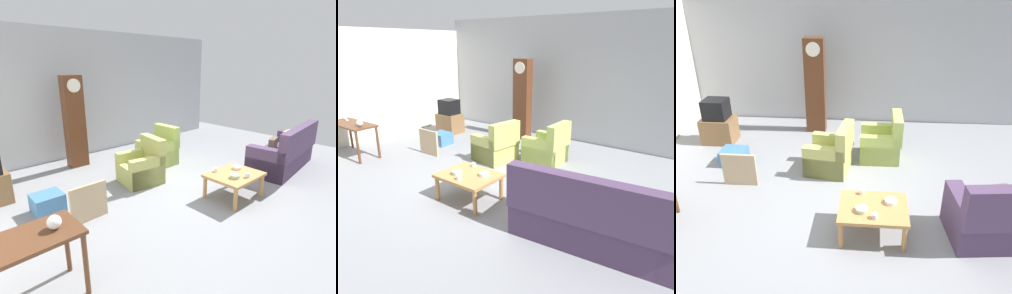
# 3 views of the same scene
# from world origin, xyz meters

# --- Properties ---
(ground_plane) EXTENTS (10.40, 10.40, 0.00)m
(ground_plane) POSITION_xyz_m (0.00, 0.00, 0.00)
(ground_plane) COLOR gray
(garage_door_wall) EXTENTS (8.40, 0.16, 3.20)m
(garage_door_wall) POSITION_xyz_m (0.00, 3.60, 1.60)
(garage_door_wall) COLOR #ADAFB5
(garage_door_wall) RESTS_ON ground_plane
(armchair_olive_near) EXTENTS (0.89, 0.86, 0.92)m
(armchair_olive_near) POSITION_xyz_m (-0.48, 1.02, 0.31)
(armchair_olive_near) COLOR tan
(armchair_olive_near) RESTS_ON ground_plane
(armchair_olive_far) EXTENTS (0.79, 0.76, 0.92)m
(armchair_olive_far) POSITION_xyz_m (0.47, 1.60, 0.31)
(armchair_olive_far) COLOR #ACC05C
(armchair_olive_far) RESTS_ON ground_plane
(coffee_table_wood) EXTENTS (0.96, 0.76, 0.45)m
(coffee_table_wood) POSITION_xyz_m (0.32, -0.68, 0.39)
(coffee_table_wood) COLOR #B27F47
(coffee_table_wood) RESTS_ON ground_plane
(grandfather_clock) EXTENTS (0.44, 0.30, 2.13)m
(grandfather_clock) POSITION_xyz_m (-1.04, 2.83, 1.07)
(grandfather_clock) COLOR #562D19
(grandfather_clock) RESTS_ON ground_plane
(tv_stand_cabinet) EXTENTS (0.68, 0.52, 0.55)m
(tv_stand_cabinet) POSITION_xyz_m (-3.06, 2.04, 0.27)
(tv_stand_cabinet) COLOR brown
(tv_stand_cabinet) RESTS_ON ground_plane
(tv_crt) EXTENTS (0.48, 0.44, 0.42)m
(tv_crt) POSITION_xyz_m (-3.06, 2.04, 0.76)
(tv_crt) COLOR black
(tv_crt) RESTS_ON tv_stand_cabinet
(framed_picture_leaning) EXTENTS (0.60, 0.05, 0.59)m
(framed_picture_leaning) POSITION_xyz_m (-2.01, 0.38, 0.30)
(framed_picture_leaning) COLOR tan
(framed_picture_leaning) RESTS_ON ground_plane
(storage_box_blue) EXTENTS (0.47, 0.43, 0.31)m
(storage_box_blue) POSITION_xyz_m (-2.39, 1.10, 0.15)
(storage_box_blue) COLOR teal
(storage_box_blue) RESTS_ON ground_plane
(cup_white_porcelain) EXTENTS (0.07, 0.07, 0.07)m
(cup_white_porcelain) POSITION_xyz_m (0.15, -0.39, 0.49)
(cup_white_porcelain) COLOR white
(cup_white_porcelain) RESTS_ON coffee_table_wood
(cup_blue_rimmed) EXTENTS (0.08, 0.08, 0.08)m
(cup_blue_rimmed) POSITION_xyz_m (0.34, -0.93, 0.49)
(cup_blue_rimmed) COLOR silver
(cup_blue_rimmed) RESTS_ON coffee_table_wood
(bowl_white_stacked) EXTENTS (0.17, 0.17, 0.06)m
(bowl_white_stacked) POSITION_xyz_m (0.56, -0.57, 0.48)
(bowl_white_stacked) COLOR white
(bowl_white_stacked) RESTS_ON coffee_table_wood
(bowl_shallow_green) EXTENTS (0.17, 0.17, 0.06)m
(bowl_shallow_green) POSITION_xyz_m (0.16, -0.80, 0.48)
(bowl_shallow_green) COLOR #B2C69E
(bowl_shallow_green) RESTS_ON coffee_table_wood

